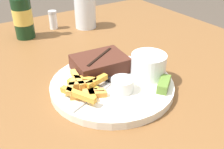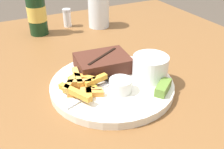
{
  "view_description": "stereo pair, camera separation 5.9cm",
  "coord_description": "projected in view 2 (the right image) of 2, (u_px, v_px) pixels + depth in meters",
  "views": [
    {
      "loc": [
        -0.28,
        -0.42,
        1.09
      ],
      "look_at": [
        0.0,
        0.0,
        0.78
      ],
      "focal_mm": 42.0,
      "sensor_mm": 36.0,
      "label": 1
    },
    {
      "loc": [
        -0.23,
        -0.45,
        1.09
      ],
      "look_at": [
        0.0,
        0.0,
        0.78
      ],
      "focal_mm": 42.0,
      "sensor_mm": 36.0,
      "label": 2
    }
  ],
  "objects": [
    {
      "name": "fries_pile",
      "position": [
        82.0,
        85.0,
        0.57
      ],
      "size": [
        0.11,
        0.13,
        0.02
      ],
      "color": "#E29343",
      "rests_on": "dinner_plate"
    },
    {
      "name": "coleslaw_cup",
      "position": [
        150.0,
        66.0,
        0.6
      ],
      "size": [
        0.08,
        0.08,
        0.06
      ],
      "color": "white",
      "rests_on": "dinner_plate"
    },
    {
      "name": "dining_table",
      "position": [
        112.0,
        115.0,
        0.65
      ],
      "size": [
        1.11,
        1.21,
        0.75
      ],
      "color": "brown",
      "rests_on": "ground_plane"
    },
    {
      "name": "knife_utensil",
      "position": [
        101.0,
        76.0,
        0.62
      ],
      "size": [
        0.06,
        0.16,
        0.01
      ],
      "rotation": [
        0.0,
        0.0,
        1.85
      ],
      "color": "#B7B7BC",
      "rests_on": "dinner_plate"
    },
    {
      "name": "steak_portion",
      "position": [
        103.0,
        63.0,
        0.64
      ],
      "size": [
        0.14,
        0.11,
        0.04
      ],
      "color": "#472319",
      "rests_on": "dinner_plate"
    },
    {
      "name": "salt_shaker",
      "position": [
        67.0,
        18.0,
        0.95
      ],
      "size": [
        0.03,
        0.03,
        0.07
      ],
      "color": "white",
      "rests_on": "dining_table"
    },
    {
      "name": "dinner_plate",
      "position": [
        112.0,
        85.0,
        0.61
      ],
      "size": [
        0.28,
        0.28,
        0.02
      ],
      "color": "silver",
      "rests_on": "dining_table"
    },
    {
      "name": "pickle_spear",
      "position": [
        163.0,
        87.0,
        0.56
      ],
      "size": [
        0.06,
        0.05,
        0.02
      ],
      "color": "#567A2D",
      "rests_on": "dinner_plate"
    },
    {
      "name": "beer_bottle",
      "position": [
        37.0,
        12.0,
        0.87
      ],
      "size": [
        0.06,
        0.06,
        0.21
      ],
      "color": "#143319",
      "rests_on": "dining_table"
    },
    {
      "name": "fork_utensil",
      "position": [
        88.0,
        95.0,
        0.55
      ],
      "size": [
        0.13,
        0.06,
        0.0
      ],
      "rotation": [
        0.0,
        0.0,
        6.64
      ],
      "color": "#B7B7BC",
      "rests_on": "dinner_plate"
    },
    {
      "name": "dipping_sauce_cup",
      "position": [
        121.0,
        85.0,
        0.56
      ],
      "size": [
        0.05,
        0.05,
        0.03
      ],
      "color": "silver",
      "rests_on": "dinner_plate"
    },
    {
      "name": "drinking_glass",
      "position": [
        99.0,
        11.0,
        0.94
      ],
      "size": [
        0.07,
        0.07,
        0.12
      ],
      "color": "silver",
      "rests_on": "dining_table"
    }
  ]
}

